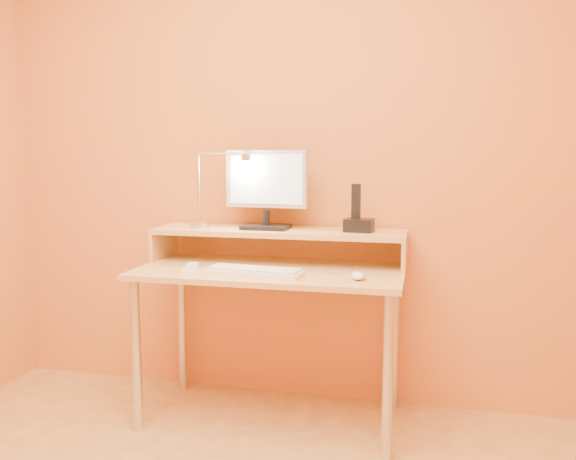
% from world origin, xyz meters
% --- Properties ---
extents(wall_back, '(3.00, 0.04, 2.50)m').
position_xyz_m(wall_back, '(0.00, 1.50, 1.25)').
color(wall_back, '#D27344').
rests_on(wall_back, floor).
extents(desk_leg_fl, '(0.04, 0.04, 0.69)m').
position_xyz_m(desk_leg_fl, '(-0.55, 0.93, 0.35)').
color(desk_leg_fl, silver).
rests_on(desk_leg_fl, floor).
extents(desk_leg_fr, '(0.04, 0.04, 0.69)m').
position_xyz_m(desk_leg_fr, '(0.55, 0.93, 0.35)').
color(desk_leg_fr, silver).
rests_on(desk_leg_fr, floor).
extents(desk_leg_bl, '(0.04, 0.04, 0.69)m').
position_xyz_m(desk_leg_bl, '(-0.55, 1.43, 0.35)').
color(desk_leg_bl, silver).
rests_on(desk_leg_bl, floor).
extents(desk_leg_br, '(0.04, 0.04, 0.69)m').
position_xyz_m(desk_leg_br, '(0.55, 1.43, 0.35)').
color(desk_leg_br, silver).
rests_on(desk_leg_br, floor).
extents(desk_lower, '(1.20, 0.60, 0.02)m').
position_xyz_m(desk_lower, '(0.00, 1.18, 0.71)').
color(desk_lower, tan).
rests_on(desk_lower, floor).
extents(shelf_riser_left, '(0.02, 0.30, 0.14)m').
position_xyz_m(shelf_riser_left, '(-0.59, 1.33, 0.79)').
color(shelf_riser_left, tan).
rests_on(shelf_riser_left, desk_lower).
extents(shelf_riser_right, '(0.02, 0.30, 0.14)m').
position_xyz_m(shelf_riser_right, '(0.59, 1.33, 0.79)').
color(shelf_riser_right, tan).
rests_on(shelf_riser_right, desk_lower).
extents(desk_shelf, '(1.20, 0.30, 0.02)m').
position_xyz_m(desk_shelf, '(0.00, 1.33, 0.87)').
color(desk_shelf, tan).
rests_on(desk_shelf, desk_lower).
extents(monitor_foot, '(0.22, 0.16, 0.02)m').
position_xyz_m(monitor_foot, '(-0.06, 1.33, 0.89)').
color(monitor_foot, black).
rests_on(monitor_foot, desk_shelf).
extents(monitor_neck, '(0.04, 0.04, 0.07)m').
position_xyz_m(monitor_neck, '(-0.06, 1.33, 0.93)').
color(monitor_neck, black).
rests_on(monitor_neck, monitor_foot).
extents(monitor_panel, '(0.40, 0.06, 0.27)m').
position_xyz_m(monitor_panel, '(-0.06, 1.34, 1.12)').
color(monitor_panel, silver).
rests_on(monitor_panel, monitor_neck).
extents(monitor_back, '(0.36, 0.04, 0.23)m').
position_xyz_m(monitor_back, '(-0.06, 1.36, 1.12)').
color(monitor_back, black).
rests_on(monitor_back, monitor_panel).
extents(monitor_screen, '(0.36, 0.03, 0.24)m').
position_xyz_m(monitor_screen, '(-0.06, 1.32, 1.12)').
color(monitor_screen, silver).
rests_on(monitor_screen, monitor_panel).
extents(lamp_base, '(0.10, 0.10, 0.02)m').
position_xyz_m(lamp_base, '(-0.39, 1.30, 0.89)').
color(lamp_base, silver).
rests_on(lamp_base, desk_shelf).
extents(lamp_post, '(0.01, 0.01, 0.33)m').
position_xyz_m(lamp_post, '(-0.39, 1.30, 1.07)').
color(lamp_post, silver).
rests_on(lamp_post, lamp_base).
extents(lamp_arm, '(0.24, 0.01, 0.01)m').
position_xyz_m(lamp_arm, '(-0.27, 1.30, 1.24)').
color(lamp_arm, silver).
rests_on(lamp_arm, lamp_post).
extents(lamp_head, '(0.04, 0.04, 0.03)m').
position_xyz_m(lamp_head, '(-0.15, 1.30, 1.22)').
color(lamp_head, silver).
rests_on(lamp_head, lamp_arm).
extents(lamp_bulb, '(0.03, 0.03, 0.00)m').
position_xyz_m(lamp_bulb, '(-0.15, 1.30, 1.20)').
color(lamp_bulb, '#FFEAC6').
rests_on(lamp_bulb, lamp_head).
extents(phone_dock, '(0.14, 0.11, 0.06)m').
position_xyz_m(phone_dock, '(0.38, 1.33, 0.91)').
color(phone_dock, black).
rests_on(phone_dock, desk_shelf).
extents(phone_handset, '(0.04, 0.03, 0.16)m').
position_xyz_m(phone_handset, '(0.37, 1.33, 1.02)').
color(phone_handset, black).
rests_on(phone_handset, phone_dock).
extents(phone_led, '(0.01, 0.00, 0.04)m').
position_xyz_m(phone_led, '(0.43, 1.28, 0.91)').
color(phone_led, blue).
rests_on(phone_led, phone_dock).
extents(keyboard, '(0.43, 0.17, 0.02)m').
position_xyz_m(keyboard, '(-0.03, 1.02, 0.73)').
color(keyboard, white).
rests_on(keyboard, desk_lower).
extents(mouse, '(0.07, 0.11, 0.03)m').
position_xyz_m(mouse, '(0.41, 1.03, 0.74)').
color(mouse, white).
rests_on(mouse, desk_lower).
extents(remote_control, '(0.10, 0.20, 0.02)m').
position_xyz_m(remote_control, '(-0.33, 1.05, 0.73)').
color(remote_control, white).
rests_on(remote_control, desk_lower).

